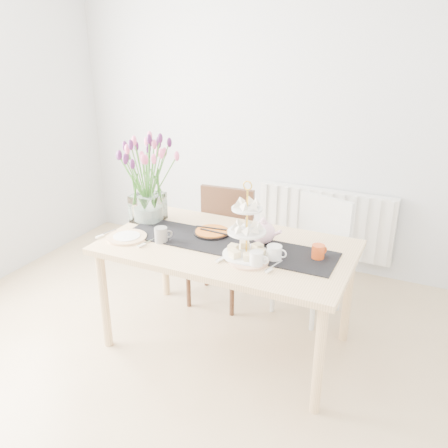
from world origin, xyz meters
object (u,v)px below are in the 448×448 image
at_px(dining_table, 227,255).
at_px(teapot, 263,233).
at_px(mug_grey, 161,235).
at_px(plate_left, 127,237).
at_px(radiator, 324,222).
at_px(tart_tin, 212,233).
at_px(chair_brown, 222,237).
at_px(tulip_vase, 145,166).
at_px(mug_white, 256,259).
at_px(chair_white, 315,247).
at_px(cake_stand, 247,238).
at_px(cream_jug, 274,253).
at_px(plate_right, 249,261).
at_px(mug_orange, 318,252).

height_order(dining_table, teapot, teapot).
relative_size(mug_grey, plate_left, 0.38).
height_order(teapot, plate_left, teapot).
relative_size(radiator, mug_grey, 12.04).
xyz_separation_m(radiator, plate_left, (-0.95, -1.58, 0.31)).
relative_size(radiator, tart_tin, 4.81).
height_order(chair_brown, tulip_vase, tulip_vase).
bearing_deg(mug_grey, mug_white, -45.13).
bearing_deg(mug_grey, chair_white, 6.25).
height_order(tart_tin, mug_white, mug_white).
bearing_deg(dining_table, mug_grey, -160.16).
distance_m(radiator, cake_stand, 1.56).
bearing_deg(chair_brown, cream_jug, -49.32).
distance_m(teapot, cream_jug, 0.24).
distance_m(radiator, plate_left, 1.87).
distance_m(tulip_vase, plate_right, 1.04).
relative_size(dining_table, mug_grey, 16.05).
distance_m(cake_stand, mug_orange, 0.44).
height_order(teapot, mug_white, teapot).
distance_m(tulip_vase, teapot, 0.95).
relative_size(chair_brown, cream_jug, 9.84).
bearing_deg(mug_grey, dining_table, -20.29).
xyz_separation_m(tart_tin, mug_orange, (0.74, -0.06, 0.03)).
relative_size(chair_white, mug_orange, 9.71).
height_order(tart_tin, mug_grey, mug_grey).
height_order(tulip_vase, plate_left, tulip_vase).
bearing_deg(tart_tin, cream_jug, -19.49).
bearing_deg(tart_tin, chair_white, 46.83).
height_order(dining_table, chair_brown, chair_brown).
relative_size(mug_orange, plate_left, 0.35).
bearing_deg(chair_white, plate_right, -84.45).
bearing_deg(chair_white, chair_brown, -152.33).
xyz_separation_m(mug_grey, mug_orange, (0.98, 0.19, -0.00)).
bearing_deg(tart_tin, mug_white, -34.85).
xyz_separation_m(teapot, plate_left, (-0.85, -0.30, -0.07)).
bearing_deg(chair_brown, mug_orange, -35.36).
bearing_deg(dining_table, teapot, 27.59).
height_order(cake_stand, plate_left, cake_stand).
distance_m(tulip_vase, cream_jug, 1.12).
xyz_separation_m(dining_table, teapot, (0.20, 0.11, 0.16)).
xyz_separation_m(teapot, mug_orange, (0.38, -0.06, -0.03)).
distance_m(mug_white, mug_orange, 0.39).
distance_m(chair_white, plate_right, 0.92).
relative_size(radiator, dining_table, 0.75).
height_order(mug_white, mug_orange, mug_white).
bearing_deg(cream_jug, radiator, 91.67).
xyz_separation_m(chair_white, mug_white, (-0.12, -0.91, 0.28)).
xyz_separation_m(cream_jug, mug_white, (-0.06, -0.13, 0.00)).
bearing_deg(plate_left, teapot, 19.40).
bearing_deg(mug_white, tart_tin, 135.71).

